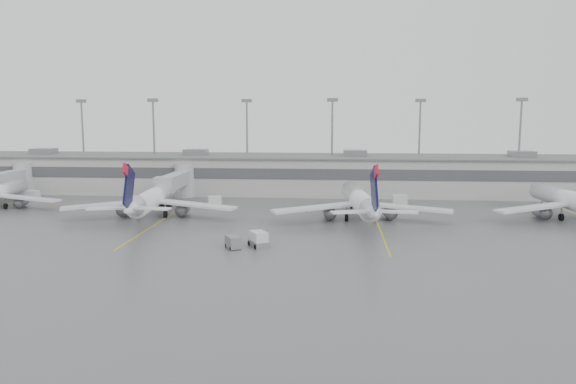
# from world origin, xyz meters

# --- Properties ---
(ground) EXTENTS (260.00, 260.00, 0.00)m
(ground) POSITION_xyz_m (0.00, 0.00, 0.00)
(ground) COLOR #535356
(ground) RESTS_ON ground
(terminal) EXTENTS (152.00, 17.00, 9.45)m
(terminal) POSITION_xyz_m (-0.01, 57.98, 4.17)
(terminal) COLOR #A5A5A0
(terminal) RESTS_ON ground
(light_masts) EXTENTS (142.40, 8.00, 20.60)m
(light_masts) POSITION_xyz_m (0.00, 63.75, 12.03)
(light_masts) COLOR gray
(light_masts) RESTS_ON ground
(jet_bridge_left) EXTENTS (4.00, 17.20, 7.00)m
(jet_bridge_left) POSITION_xyz_m (-55.50, 45.72, 3.87)
(jet_bridge_left) COLOR #9B9DA0
(jet_bridge_left) RESTS_ON ground
(jet_bridge_right) EXTENTS (4.00, 17.20, 7.00)m
(jet_bridge_right) POSITION_xyz_m (-20.50, 45.72, 3.87)
(jet_bridge_right) COLOR #9B9DA0
(jet_bridge_right) RESTS_ON ground
(stand_markings) EXTENTS (105.25, 40.00, 0.01)m
(stand_markings) POSITION_xyz_m (-0.00, 24.00, 0.01)
(stand_markings) COLOR #D6C00C
(stand_markings) RESTS_ON ground
(jet_mid_left) EXTENTS (29.05, 32.66, 10.56)m
(jet_mid_left) POSITION_xyz_m (-19.91, 27.15, 3.28)
(jet_mid_left) COLOR white
(jet_mid_left) RESTS_ON ground
(jet_mid_right) EXTENTS (29.14, 32.80, 10.61)m
(jet_mid_right) POSITION_xyz_m (14.80, 27.05, 3.30)
(jet_mid_right) COLOR white
(jet_mid_right) RESTS_ON ground
(jet_far_right) EXTENTS (28.16, 31.70, 10.26)m
(jet_far_right) POSITION_xyz_m (49.71, 30.37, 3.19)
(jet_far_right) COLOR white
(jet_far_right) RESTS_ON ground
(baggage_tug) EXTENTS (3.23, 3.68, 2.03)m
(baggage_tug) POSITION_xyz_m (0.69, 7.75, 0.79)
(baggage_tug) COLOR silver
(baggage_tug) RESTS_ON ground
(baggage_cart) EXTENTS (2.51, 2.92, 1.63)m
(baggage_cart) POSITION_xyz_m (-2.51, 6.55, 0.85)
(baggage_cart) COLOR slate
(baggage_cart) RESTS_ON ground
(gse_uld_a) EXTENTS (2.59, 1.77, 1.80)m
(gse_uld_a) POSITION_xyz_m (-50.64, 44.37, 0.90)
(gse_uld_a) COLOR silver
(gse_uld_a) RESTS_ON ground
(gse_uld_b) EXTENTS (2.94, 2.52, 1.75)m
(gse_uld_b) POSITION_xyz_m (-12.18, 40.05, 0.88)
(gse_uld_b) COLOR silver
(gse_uld_b) RESTS_ON ground
(gse_uld_c) EXTENTS (2.79, 1.93, 1.92)m
(gse_uld_c) POSITION_xyz_m (23.03, 43.11, 0.96)
(gse_uld_c) COLOR silver
(gse_uld_c) RESTS_ON ground
(gse_loader) EXTENTS (2.66, 3.87, 2.28)m
(gse_loader) POSITION_xyz_m (-24.02, 42.43, 1.14)
(gse_loader) COLOR slate
(gse_loader) RESTS_ON ground
(cone_a) EXTENTS (0.38, 0.38, 0.60)m
(cone_a) POSITION_xyz_m (-42.40, 36.76, 0.30)
(cone_a) COLOR #F65905
(cone_a) RESTS_ON ground
(cone_b) EXTENTS (0.48, 0.48, 0.76)m
(cone_b) POSITION_xyz_m (-15.79, 34.50, 0.38)
(cone_b) COLOR #F65905
(cone_b) RESTS_ON ground
(cone_c) EXTENTS (0.39, 0.39, 0.62)m
(cone_c) POSITION_xyz_m (5.85, 33.99, 0.31)
(cone_c) COLOR #F65905
(cone_c) RESTS_ON ground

